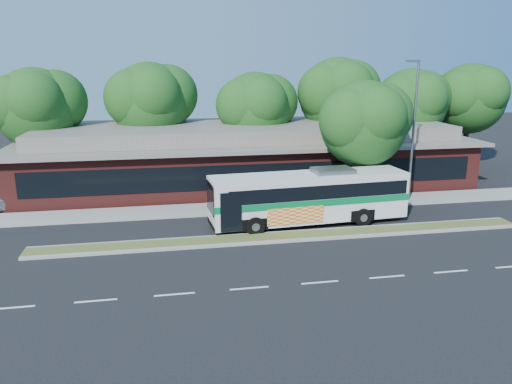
{
  "coord_description": "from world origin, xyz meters",
  "views": [
    {
      "loc": [
        -6.18,
        -23.36,
        8.87
      ],
      "look_at": [
        -1.26,
        2.73,
        2.0
      ],
      "focal_mm": 35.0,
      "sensor_mm": 36.0,
      "label": 1
    }
  ],
  "objects_px": {
    "lamp_post": "(413,127)",
    "sedan": "(12,198)",
    "sidewalk_tree": "(369,121)",
    "transit_bus": "(310,194)"
  },
  "relations": [
    {
      "from": "lamp_post",
      "to": "sedan",
      "type": "height_order",
      "value": "lamp_post"
    },
    {
      "from": "lamp_post",
      "to": "sidewalk_tree",
      "type": "relative_size",
      "value": 1.14
    },
    {
      "from": "transit_bus",
      "to": "sidewalk_tree",
      "type": "height_order",
      "value": "sidewalk_tree"
    },
    {
      "from": "lamp_post",
      "to": "sidewalk_tree",
      "type": "bearing_deg",
      "value": -174.13
    },
    {
      "from": "sidewalk_tree",
      "to": "lamp_post",
      "type": "bearing_deg",
      "value": 5.87
    },
    {
      "from": "sedan",
      "to": "sidewalk_tree",
      "type": "relative_size",
      "value": 0.61
    },
    {
      "from": "sedan",
      "to": "sidewalk_tree",
      "type": "height_order",
      "value": "sidewalk_tree"
    },
    {
      "from": "lamp_post",
      "to": "transit_bus",
      "type": "relative_size",
      "value": 0.8
    },
    {
      "from": "transit_bus",
      "to": "sidewalk_tree",
      "type": "relative_size",
      "value": 1.44
    },
    {
      "from": "sidewalk_tree",
      "to": "transit_bus",
      "type": "bearing_deg",
      "value": -146.85
    }
  ]
}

